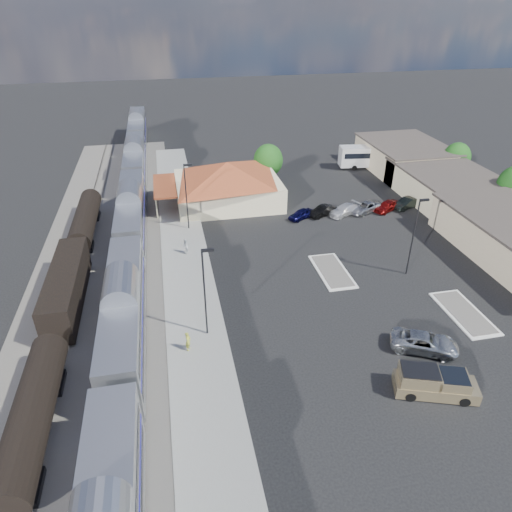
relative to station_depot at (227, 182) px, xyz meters
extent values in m
plane|color=black|center=(4.56, -24.00, -3.13)|extent=(280.00, 280.00, 0.00)
cube|color=#4C4944|center=(-16.44, -16.00, -3.07)|extent=(16.00, 100.00, 0.12)
cube|color=gray|center=(-7.44, -18.00, -3.04)|extent=(5.50, 92.00, 0.18)
cube|color=silver|center=(-13.44, -29.48, -0.08)|extent=(3.00, 20.00, 5.00)
cube|color=black|center=(-13.44, -29.48, -2.83)|extent=(2.20, 16.00, 0.60)
cube|color=silver|center=(-13.44, -8.48, -0.08)|extent=(3.00, 20.00, 5.00)
cube|color=black|center=(-13.44, -8.48, -2.83)|extent=(2.20, 16.00, 0.60)
cube|color=silver|center=(-13.44, 12.52, -0.08)|extent=(3.00, 20.00, 5.00)
cube|color=black|center=(-13.44, 12.52, -2.83)|extent=(2.20, 16.00, 0.60)
cube|color=silver|center=(-13.44, 33.52, -0.08)|extent=(3.00, 20.00, 5.00)
cube|color=black|center=(-13.44, 33.52, -2.83)|extent=(2.20, 16.00, 0.60)
cylinder|color=black|center=(-19.44, -38.52, -1.03)|extent=(2.80, 14.00, 2.80)
cube|color=black|center=(-19.44, -38.52, -2.83)|extent=(2.20, 12.00, 0.60)
cube|color=black|center=(-19.44, -22.52, -0.93)|extent=(2.80, 14.00, 3.60)
cube|color=black|center=(-19.44, -22.52, -2.83)|extent=(2.20, 12.00, 0.60)
cylinder|color=black|center=(-19.44, -6.52, -1.03)|extent=(2.80, 14.00, 2.80)
cube|color=black|center=(-19.44, -6.52, -2.83)|extent=(2.20, 12.00, 0.60)
cube|color=beige|center=(0.06, 0.00, -1.33)|extent=(15.00, 12.00, 3.60)
pyramid|color=brown|center=(0.06, 0.00, 1.77)|extent=(15.30, 12.24, 2.60)
cube|color=brown|center=(-9.04, 0.00, 0.17)|extent=(3.20, 9.60, 0.25)
cube|color=#C6B28C|center=(32.56, -6.00, -1.13)|extent=(12.00, 18.00, 4.00)
cube|color=#3F3833|center=(32.56, -6.00, 1.02)|extent=(12.40, 18.40, 0.30)
cube|color=#C6B28C|center=(32.56, 8.00, -0.88)|extent=(12.00, 16.00, 4.50)
cube|color=#3F3833|center=(32.56, 8.00, 1.52)|extent=(12.40, 16.40, 0.30)
cube|color=silver|center=(8.56, -22.00, -3.06)|extent=(3.30, 7.50, 0.15)
cube|color=#4C4944|center=(8.56, -22.00, -2.97)|extent=(2.70, 6.90, 0.10)
cube|color=silver|center=(18.56, -32.00, -3.06)|extent=(3.30, 7.50, 0.15)
cube|color=#4C4944|center=(18.56, -32.00, -2.97)|extent=(2.70, 6.90, 0.10)
cylinder|color=black|center=(-6.44, -30.00, 1.37)|extent=(0.16, 0.16, 9.00)
cube|color=black|center=(-5.94, -30.00, 5.72)|extent=(1.00, 0.25, 0.22)
cylinder|color=black|center=(-6.44, -8.00, 1.37)|extent=(0.16, 0.16, 9.00)
cube|color=black|center=(-5.94, -8.00, 5.72)|extent=(1.00, 0.25, 0.22)
cylinder|color=black|center=(16.56, -24.00, 1.37)|extent=(0.16, 0.16, 9.00)
cube|color=black|center=(17.06, -24.00, 5.72)|extent=(1.00, 0.25, 0.22)
cylinder|color=#382314|center=(38.56, -12.00, -1.70)|extent=(0.30, 0.30, 2.86)
cylinder|color=#382314|center=(38.56, 2.00, -1.86)|extent=(0.30, 0.30, 2.55)
ellipsoid|color=#174914|center=(38.56, 2.00, 0.64)|extent=(4.41, 4.41, 4.87)
cylinder|color=#382314|center=(7.56, 6.00, -1.77)|extent=(0.30, 0.30, 2.73)
ellipsoid|color=#174914|center=(7.56, 6.00, 0.90)|extent=(4.71, 4.71, 5.21)
cube|color=#9E8A61|center=(10.23, -40.67, -2.51)|extent=(6.64, 4.16, 1.02)
cube|color=#9E8A61|center=(10.23, -40.67, -1.71)|extent=(2.94, 2.81, 1.08)
cube|color=#9E8A61|center=(10.23, -40.67, -1.60)|extent=(3.53, 3.01, 1.25)
cylinder|color=black|center=(11.79, -42.28, -2.72)|extent=(0.88, 0.56, 0.82)
cylinder|color=black|center=(12.45, -40.34, -2.72)|extent=(0.88, 0.56, 0.82)
cylinder|color=black|center=(8.00, -40.99, -2.72)|extent=(0.88, 0.56, 0.82)
cylinder|color=black|center=(8.66, -39.06, -2.72)|extent=(0.88, 0.56, 0.82)
imported|color=#A1A4A9|center=(11.98, -35.91, -2.32)|extent=(6.41, 5.01, 1.62)
cube|color=white|center=(27.80, 10.13, -0.95)|extent=(12.40, 4.25, 3.45)
cube|color=black|center=(27.80, 10.13, -0.54)|extent=(11.45, 4.15, 0.91)
cylinder|color=black|center=(31.86, 8.38, -2.68)|extent=(0.94, 0.42, 0.91)
cylinder|color=black|center=(32.18, 10.73, -2.68)|extent=(0.94, 0.42, 0.91)
cylinder|color=black|center=(24.02, 9.44, -2.68)|extent=(0.94, 0.42, 0.91)
cylinder|color=black|center=(24.34, 11.79, -2.68)|extent=(0.94, 0.42, 0.91)
imported|color=#CDD141|center=(-8.29, -31.89, -2.03)|extent=(0.67, 0.79, 1.84)
imported|color=silver|center=(-7.32, -14.68, -2.05)|extent=(0.94, 1.06, 1.81)
imported|color=#0C0B38|center=(9.10, -7.81, -2.46)|extent=(4.19, 3.23, 1.33)
imported|color=black|center=(12.30, -7.51, -2.43)|extent=(4.50, 3.10, 1.41)
imported|color=white|center=(15.50, -7.81, -2.41)|extent=(5.39, 3.93, 1.45)
imported|color=gray|center=(18.70, -7.51, -2.40)|extent=(5.78, 4.31, 1.46)
imported|color=maroon|center=(21.90, -7.81, -2.38)|extent=(4.72, 3.71, 1.51)
imported|color=black|center=(25.10, -7.51, -2.37)|extent=(4.85, 3.31, 1.51)
camera|label=1|loc=(-8.67, -62.96, 24.17)|focal=32.00mm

